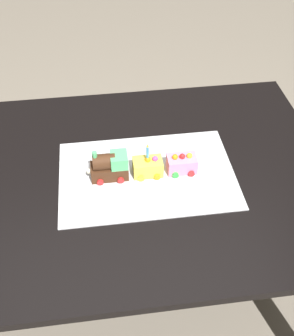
% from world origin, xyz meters
% --- Properties ---
extents(ground_plane, '(8.00, 8.00, 0.00)m').
position_xyz_m(ground_plane, '(0.00, 0.00, 0.00)').
color(ground_plane, gray).
extents(dining_table, '(1.40, 1.00, 0.74)m').
position_xyz_m(dining_table, '(0.00, 0.00, 0.63)').
color(dining_table, black).
rests_on(dining_table, ground).
extents(cake_board, '(0.60, 0.40, 0.00)m').
position_xyz_m(cake_board, '(0.05, -0.01, 0.74)').
color(cake_board, silver).
rests_on(cake_board, dining_table).
extents(cake_locomotive, '(0.14, 0.08, 0.12)m').
position_xyz_m(cake_locomotive, '(-0.08, -0.01, 0.79)').
color(cake_locomotive, '#472816').
rests_on(cake_locomotive, cake_board).
extents(cake_car_hopper_lemon, '(0.10, 0.08, 0.07)m').
position_xyz_m(cake_car_hopper_lemon, '(0.05, -0.01, 0.77)').
color(cake_car_hopper_lemon, '#F4E04C').
rests_on(cake_car_hopper_lemon, cake_board).
extents(cake_car_caboose_bubblegum, '(0.10, 0.08, 0.07)m').
position_xyz_m(cake_car_caboose_bubblegum, '(0.17, -0.01, 0.77)').
color(cake_car_caboose_bubblegum, pink).
rests_on(cake_car_caboose_bubblegum, cake_board).
extents(birthday_candle, '(0.01, 0.01, 0.06)m').
position_xyz_m(birthday_candle, '(0.05, -0.01, 0.84)').
color(birthday_candle, '#4CA5E5').
rests_on(birthday_candle, cake_car_hopper_lemon).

